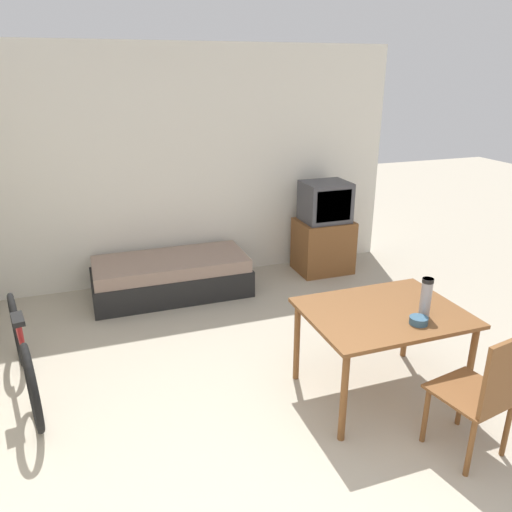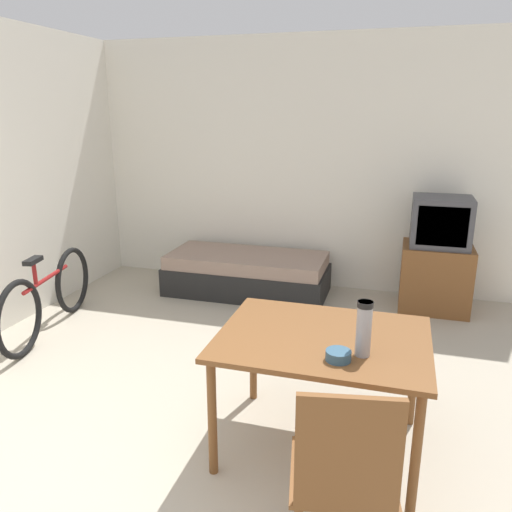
{
  "view_description": "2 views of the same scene",
  "coord_description": "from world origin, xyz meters",
  "px_view_note": "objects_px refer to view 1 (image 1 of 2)",
  "views": [
    {
      "loc": [
        -1.1,
        -1.71,
        2.41
      ],
      "look_at": [
        0.25,
        2.1,
        0.9
      ],
      "focal_mm": 35.0,
      "sensor_mm": 36.0,
      "label": 1
    },
    {
      "loc": [
        1.27,
        -1.43,
        1.94
      ],
      "look_at": [
        0.24,
        2.09,
        0.86
      ],
      "focal_mm": 35.0,
      "sensor_mm": 36.0,
      "label": 2
    }
  ],
  "objects_px": {
    "tv": "(324,231)",
    "thermos_flask": "(426,296)",
    "wooden_chair": "(486,390)",
    "mate_bowl": "(419,321)",
    "bicycle": "(24,355)",
    "daybed": "(171,277)",
    "dining_table": "(383,320)"
  },
  "relations": [
    {
      "from": "dining_table",
      "to": "bicycle",
      "type": "xyz_separation_m",
      "value": [
        -2.6,
        0.93,
        -0.31
      ]
    },
    {
      "from": "wooden_chair",
      "to": "mate_bowl",
      "type": "relative_size",
      "value": 7.23
    },
    {
      "from": "daybed",
      "to": "tv",
      "type": "distance_m",
      "value": 1.97
    },
    {
      "from": "bicycle",
      "to": "thermos_flask",
      "type": "relative_size",
      "value": 5.34
    },
    {
      "from": "mate_bowl",
      "to": "tv",
      "type": "bearing_deg",
      "value": 76.85
    },
    {
      "from": "tv",
      "to": "thermos_flask",
      "type": "height_order",
      "value": "tv"
    },
    {
      "from": "wooden_chair",
      "to": "bicycle",
      "type": "distance_m",
      "value": 3.34
    },
    {
      "from": "daybed",
      "to": "bicycle",
      "type": "distance_m",
      "value": 2.03
    },
    {
      "from": "dining_table",
      "to": "wooden_chair",
      "type": "xyz_separation_m",
      "value": [
        0.22,
        -0.84,
        -0.11
      ]
    },
    {
      "from": "tv",
      "to": "wooden_chair",
      "type": "distance_m",
      "value": 3.34
    },
    {
      "from": "daybed",
      "to": "wooden_chair",
      "type": "relative_size",
      "value": 1.84
    },
    {
      "from": "dining_table",
      "to": "wooden_chair",
      "type": "height_order",
      "value": "wooden_chair"
    },
    {
      "from": "tv",
      "to": "mate_bowl",
      "type": "bearing_deg",
      "value": -103.15
    },
    {
      "from": "daybed",
      "to": "thermos_flask",
      "type": "height_order",
      "value": "thermos_flask"
    },
    {
      "from": "dining_table",
      "to": "bicycle",
      "type": "height_order",
      "value": "bicycle"
    },
    {
      "from": "thermos_flask",
      "to": "mate_bowl",
      "type": "height_order",
      "value": "thermos_flask"
    },
    {
      "from": "dining_table",
      "to": "thermos_flask",
      "type": "distance_m",
      "value": 0.37
    },
    {
      "from": "wooden_chair",
      "to": "bicycle",
      "type": "relative_size",
      "value": 0.59
    },
    {
      "from": "tv",
      "to": "thermos_flask",
      "type": "relative_size",
      "value": 3.85
    },
    {
      "from": "tv",
      "to": "dining_table",
      "type": "relative_size",
      "value": 0.98
    },
    {
      "from": "wooden_chair",
      "to": "tv",
      "type": "bearing_deg",
      "value": 80.91
    },
    {
      "from": "tv",
      "to": "dining_table",
      "type": "height_order",
      "value": "tv"
    },
    {
      "from": "wooden_chair",
      "to": "mate_bowl",
      "type": "distance_m",
      "value": 0.63
    },
    {
      "from": "bicycle",
      "to": "daybed",
      "type": "bearing_deg",
      "value": 45.71
    },
    {
      "from": "daybed",
      "to": "bicycle",
      "type": "bearing_deg",
      "value": -134.29
    },
    {
      "from": "dining_table",
      "to": "daybed",
      "type": "bearing_deg",
      "value": 116.55
    },
    {
      "from": "daybed",
      "to": "wooden_chair",
      "type": "bearing_deg",
      "value": -66.28
    },
    {
      "from": "tv",
      "to": "mate_bowl",
      "type": "distance_m",
      "value": 2.8
    },
    {
      "from": "daybed",
      "to": "dining_table",
      "type": "xyz_separation_m",
      "value": [
        1.19,
        -2.38,
        0.42
      ]
    },
    {
      "from": "bicycle",
      "to": "mate_bowl",
      "type": "xyz_separation_m",
      "value": [
        2.72,
        -1.19,
        0.41
      ]
    },
    {
      "from": "daybed",
      "to": "mate_bowl",
      "type": "relative_size",
      "value": 13.29
    },
    {
      "from": "wooden_chair",
      "to": "dining_table",
      "type": "bearing_deg",
      "value": 105.0
    }
  ]
}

